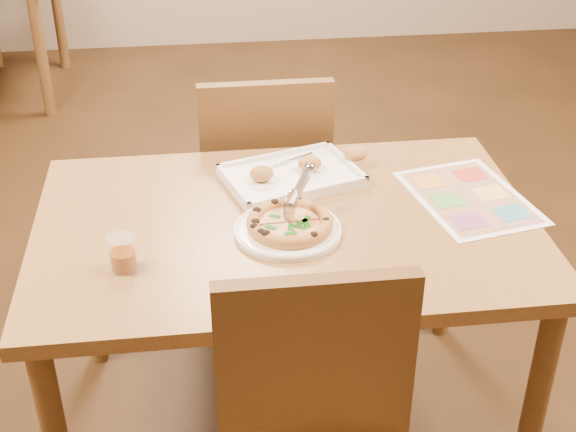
{
  "coord_description": "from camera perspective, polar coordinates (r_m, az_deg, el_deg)",
  "views": [
    {
      "loc": [
        -0.21,
        -1.76,
        1.81
      ],
      "look_at": [
        -0.0,
        -0.06,
        0.77
      ],
      "focal_mm": 50.0,
      "sensor_mm": 36.0,
      "label": 1
    }
  ],
  "objects": [
    {
      "name": "appetizer_tray",
      "position": [
        2.26,
        0.51,
        2.97
      ],
      "size": [
        0.44,
        0.35,
        0.06
      ],
      "rotation": [
        0.0,
        0.0,
        0.3
      ],
      "color": "white",
      "rests_on": "dining_table"
    },
    {
      "name": "pizza",
      "position": [
        2.02,
        0.14,
        -0.51
      ],
      "size": [
        0.22,
        0.22,
        0.03
      ],
      "rotation": [
        0.0,
        0.0,
        0.04
      ],
      "color": "#CE9146",
      "rests_on": "plate"
    },
    {
      "name": "dining_table",
      "position": [
        2.13,
        -0.14,
        -2.32
      ],
      "size": [
        1.3,
        0.85,
        0.72
      ],
      "color": "#9A673D",
      "rests_on": "ground"
    },
    {
      "name": "menu",
      "position": [
        2.24,
        12.77,
        1.31
      ],
      "size": [
        0.35,
        0.44,
        0.0
      ],
      "primitive_type": "cube",
      "rotation": [
        0.0,
        0.0,
        0.2
      ],
      "color": "white",
      "rests_on": "dining_table"
    },
    {
      "name": "pizza_cutter",
      "position": [
        2.03,
        0.65,
        1.63
      ],
      "size": [
        0.1,
        0.15,
        0.1
      ],
      "rotation": [
        0.0,
        0.0,
        1.04
      ],
      "color": "silver",
      "rests_on": "pizza"
    },
    {
      "name": "chair_far",
      "position": [
        2.68,
        -1.69,
        3.54
      ],
      "size": [
        0.42,
        0.42,
        0.47
      ],
      "rotation": [
        0.0,
        0.0,
        3.14
      ],
      "color": "brown",
      "rests_on": "ground"
    },
    {
      "name": "glass_tumbler",
      "position": [
        1.92,
        -11.67,
        -2.74
      ],
      "size": [
        0.07,
        0.07,
        0.09
      ],
      "rotation": [
        0.0,
        0.0,
        -0.09
      ],
      "color": "#7A3909",
      "rests_on": "dining_table"
    },
    {
      "name": "plate",
      "position": [
        2.03,
        0.0,
        -1.03
      ],
      "size": [
        0.28,
        0.28,
        0.01
      ],
      "primitive_type": "cylinder",
      "rotation": [
        0.0,
        0.0,
        0.05
      ],
      "color": "white",
      "rests_on": "dining_table"
    }
  ]
}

